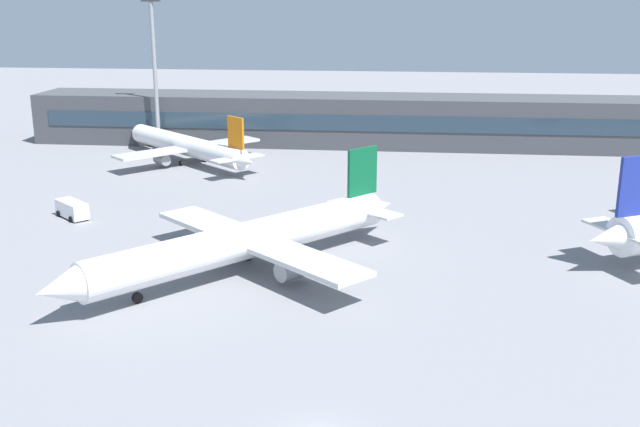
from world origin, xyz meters
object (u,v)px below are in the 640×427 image
(floodlight_tower_west, at_px, (154,62))
(service_van_white, at_px, (72,209))
(airplane_near, at_px, (245,241))
(airplane_far, at_px, (186,145))

(floodlight_tower_west, bearing_deg, service_van_white, -85.78)
(airplane_near, xyz_separation_m, airplane_far, (-20.20, 49.51, -0.36))
(airplane_far, distance_m, service_van_white, 33.68)
(airplane_near, bearing_deg, service_van_white, 147.07)
(airplane_near, bearing_deg, floodlight_tower_west, 115.14)
(floodlight_tower_west, bearing_deg, airplane_near, -64.86)
(service_van_white, bearing_deg, airplane_far, 81.74)
(airplane_far, relative_size, service_van_white, 5.56)
(airplane_far, bearing_deg, airplane_near, -67.81)
(airplane_near, relative_size, service_van_white, 6.32)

